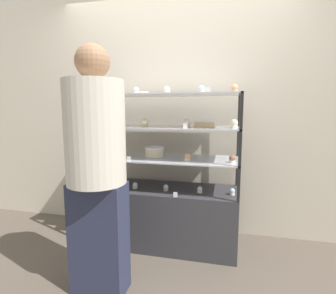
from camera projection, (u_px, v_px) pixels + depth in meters
name	position (u px, v px, depth m)	size (l,w,h in m)	color
ground_plane	(168.00, 243.00, 2.63)	(20.00, 20.00, 0.00)	brown
back_wall	(177.00, 112.00, 2.84)	(8.00, 0.05, 2.60)	beige
display_base	(168.00, 216.00, 2.59)	(1.33, 0.52, 0.57)	#333338
display_riser_lower	(168.00, 160.00, 2.51)	(1.33, 0.52, 0.30)	black
display_riser_middle	(168.00, 128.00, 2.47)	(1.33, 0.52, 0.30)	black
display_riser_upper	(168.00, 96.00, 2.42)	(1.33, 0.52, 0.30)	black
layer_cake_centerpiece	(155.00, 152.00, 2.57)	(0.19, 0.19, 0.09)	beige
sheet_cake_frosted	(205.00, 124.00, 2.39)	(0.19, 0.14, 0.06)	#DBBC84
cupcake_0	(107.00, 182.00, 2.64)	(0.05, 0.05, 0.06)	beige
cupcake_1	(135.00, 186.00, 2.53)	(0.05, 0.05, 0.06)	beige
cupcake_2	(166.00, 188.00, 2.46)	(0.05, 0.05, 0.06)	#CCB28C
cupcake_3	(200.00, 190.00, 2.40)	(0.05, 0.05, 0.06)	beige
cupcake_4	(232.00, 192.00, 2.34)	(0.05, 0.05, 0.06)	white
price_tag_0	(175.00, 195.00, 2.28)	(0.04, 0.00, 0.04)	white
cupcake_5	(107.00, 153.00, 2.57)	(0.06, 0.06, 0.07)	#CCB28C
cupcake_6	(187.00, 157.00, 2.35)	(0.06, 0.06, 0.07)	beige
cupcake_7	(232.00, 159.00, 2.27)	(0.06, 0.06, 0.07)	white
price_tag_1	(129.00, 159.00, 2.34)	(0.04, 0.00, 0.04)	white
cupcake_8	(106.00, 122.00, 2.52)	(0.07, 0.07, 0.08)	white
cupcake_9	(145.00, 123.00, 2.40)	(0.07, 0.07, 0.08)	#CCB28C
cupcake_10	(187.00, 123.00, 2.33)	(0.07, 0.07, 0.08)	#CCB28C
cupcake_11	(234.00, 124.00, 2.26)	(0.07, 0.07, 0.08)	white
price_tag_2	(185.00, 126.00, 2.18)	(0.04, 0.00, 0.04)	white
cupcake_12	(107.00, 91.00, 2.51)	(0.06, 0.06, 0.07)	white
cupcake_13	(136.00, 91.00, 2.45)	(0.06, 0.06, 0.07)	white
cupcake_14	(167.00, 90.00, 2.37)	(0.06, 0.06, 0.07)	white
cupcake_15	(202.00, 90.00, 2.29)	(0.06, 0.06, 0.07)	white
cupcake_16	(235.00, 89.00, 2.18)	(0.06, 0.06, 0.07)	#CCB28C
price_tag_3	(208.00, 89.00, 2.10)	(0.04, 0.00, 0.04)	white
donut_glazed	(143.00, 93.00, 2.55)	(0.12, 0.12, 0.03)	#EFB2BC
customer_figure	(96.00, 166.00, 1.82)	(0.41, 0.41, 1.76)	#282D47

